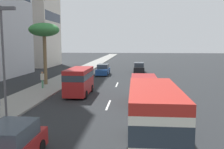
{
  "coord_description": "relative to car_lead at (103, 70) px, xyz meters",
  "views": [
    {
      "loc": [
        -3.42,
        -2.0,
        4.86
      ],
      "look_at": [
        18.49,
        -0.05,
        2.12
      ],
      "focal_mm": 39.41,
      "sensor_mm": 36.0,
      "label": 1
    }
  ],
  "objects": [
    {
      "name": "street_lamp",
      "position": [
        -23.74,
        3.09,
        3.65
      ],
      "size": [
        0.24,
        0.97,
        6.98
      ],
      "color": "#4C4C51",
      "rests_on": "sidewalk_right"
    },
    {
      "name": "sidewalk_right",
      "position": [
        -3.32,
        4.67,
        -0.72
      ],
      "size": [
        162.0,
        3.74,
        0.15
      ],
      "primitive_type": "cube",
      "color": "gray",
      "rests_on": "ground_plane"
    },
    {
      "name": "car_sixth",
      "position": [
        -29.34,
        0.08,
        -0.01
      ],
      "size": [
        4.1,
        1.87,
        1.67
      ],
      "rotation": [
        0.0,
        0.0,
        3.14
      ],
      "color": "#A51E1E",
      "rests_on": "ground_plane"
    },
    {
      "name": "car_fourth",
      "position": [
        4.09,
        -5.7,
        0.0
      ],
      "size": [
        4.7,
        1.81,
        1.7
      ],
      "color": "black",
      "rests_on": "ground_plane"
    },
    {
      "name": "lane_stripe_mid",
      "position": [
        -19.11,
        -2.83,
        -0.79
      ],
      "size": [
        3.2,
        0.16,
        0.01
      ],
      "primitive_type": "cube",
      "color": "silver",
      "rests_on": "ground_plane"
    },
    {
      "name": "lane_stripe_far",
      "position": [
        -9.16,
        -2.83,
        -0.79
      ],
      "size": [
        3.2,
        0.16,
        0.01
      ],
      "primitive_type": "cube",
      "color": "silver",
      "rests_on": "ground_plane"
    },
    {
      "name": "pedestrian_by_tree",
      "position": [
        -12.93,
        4.93,
        0.34
      ],
      "size": [
        0.3,
        0.34,
        1.78
      ],
      "rotation": [
        0.0,
        0.0,
        1.46
      ],
      "color": "#4C8C66",
      "rests_on": "sidewalk_right"
    },
    {
      "name": "car_lead",
      "position": [
        0.0,
        0.0,
        0.0
      ],
      "size": [
        4.74,
        1.87,
        1.69
      ],
      "rotation": [
        0.0,
        0.0,
        3.14
      ],
      "color": "#1E478C",
      "rests_on": "ground_plane"
    },
    {
      "name": "van_second",
      "position": [
        -15.41,
        0.35,
        0.66
      ],
      "size": [
        5.11,
        2.07,
        2.55
      ],
      "rotation": [
        0.0,
        0.0,
        3.14
      ],
      "color": "#A51E1E",
      "rests_on": "ground_plane"
    },
    {
      "name": "palm_tree",
      "position": [
        -10.39,
        5.5,
        5.52
      ],
      "size": [
        3.46,
        3.46,
        7.11
      ],
      "color": "brown",
      "rests_on": "sidewalk_right"
    },
    {
      "name": "minibus_fifth",
      "position": [
        -27.36,
        -5.75,
        0.82
      ],
      "size": [
        6.09,
        2.32,
        2.94
      ],
      "color": "silver",
      "rests_on": "ground_plane"
    },
    {
      "name": "ground_plane",
      "position": [
        -3.32,
        -2.83,
        -0.79
      ],
      "size": [
        198.0,
        198.0,
        0.0
      ],
      "primitive_type": "plane",
      "color": "#26282B"
    },
    {
      "name": "van_third",
      "position": [
        -18.25,
        -5.68,
        0.47
      ],
      "size": [
        4.76,
        2.18,
        2.2
      ],
      "color": "#A51E1E",
      "rests_on": "ground_plane"
    }
  ]
}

